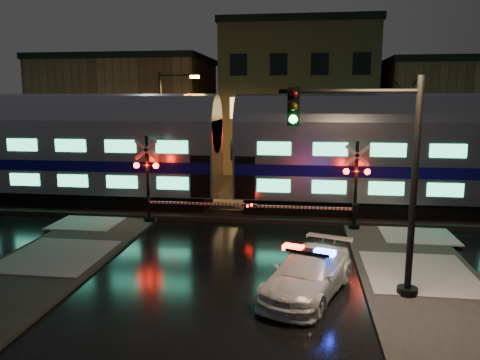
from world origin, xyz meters
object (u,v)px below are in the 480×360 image
(police_car, at_px, (308,273))
(crossing_signal_right, at_px, (347,195))
(crossing_signal_left, at_px, (155,188))
(streetlight, at_px, (165,126))
(traffic_light, at_px, (378,183))

(police_car, distance_m, crossing_signal_right, 7.52)
(police_car, bearing_deg, crossing_signal_left, 154.42)
(crossing_signal_right, height_order, streetlight, streetlight)
(crossing_signal_left, xyz_separation_m, traffic_light, (9.09, -7.14, 1.76))
(police_car, relative_size, crossing_signal_right, 0.86)
(streetlight, bearing_deg, police_car, -58.39)
(crossing_signal_right, height_order, crossing_signal_left, crossing_signal_left)
(police_car, bearing_deg, crossing_signal_right, 96.02)
(police_car, xyz_separation_m, streetlight, (-8.57, 13.93, 3.63))
(traffic_light, relative_size, streetlight, 0.88)
(traffic_light, distance_m, streetlight, 17.39)
(traffic_light, bearing_deg, streetlight, 131.02)
(crossing_signal_right, bearing_deg, crossing_signal_left, 179.98)
(police_car, bearing_deg, traffic_light, 22.55)
(crossing_signal_left, bearing_deg, traffic_light, -38.18)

